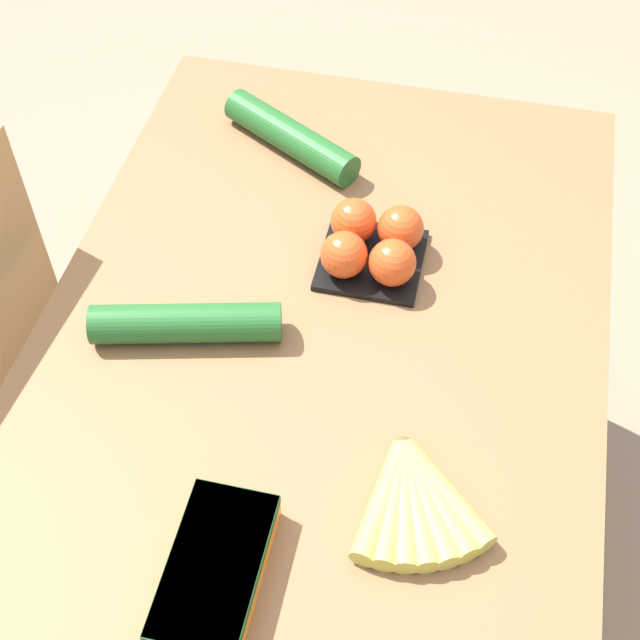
{
  "coord_description": "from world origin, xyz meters",
  "views": [
    {
      "loc": [
        -0.76,
        -0.17,
        1.75
      ],
      "look_at": [
        0.0,
        0.0,
        0.79
      ],
      "focal_mm": 50.0,
      "sensor_mm": 36.0,
      "label": 1
    }
  ],
  "objects": [
    {
      "name": "carrot_bag",
      "position": [
        -0.38,
        0.04,
        0.78
      ],
      "size": [
        0.2,
        0.1,
        0.04
      ],
      "color": "orange",
      "rests_on": "dining_table"
    },
    {
      "name": "cucumber_far",
      "position": [
        -0.05,
        0.18,
        0.78
      ],
      "size": [
        0.12,
        0.27,
        0.06
      ],
      "color": "#236028",
      "rests_on": "dining_table"
    },
    {
      "name": "ground_plane",
      "position": [
        0.0,
        0.0,
        0.0
      ],
      "size": [
        12.0,
        12.0,
        0.0
      ],
      "primitive_type": "plane",
      "color": "gray"
    },
    {
      "name": "tomato_pack",
      "position": [
        0.15,
        -0.05,
        0.8
      ],
      "size": [
        0.15,
        0.15,
        0.08
      ],
      "color": "black",
      "rests_on": "dining_table"
    },
    {
      "name": "banana_bunch",
      "position": [
        -0.24,
        -0.17,
        0.77
      ],
      "size": [
        0.18,
        0.17,
        0.03
      ],
      "color": "brown",
      "rests_on": "dining_table"
    },
    {
      "name": "dining_table",
      "position": [
        0.0,
        0.0,
        0.64
      ],
      "size": [
        1.2,
        0.8,
        0.76
      ],
      "color": "olive",
      "rests_on": "ground_plane"
    },
    {
      "name": "cucumber_near",
      "position": [
        0.38,
        0.14,
        0.78
      ],
      "size": [
        0.18,
        0.26,
        0.06
      ],
      "color": "#236028",
      "rests_on": "dining_table"
    }
  ]
}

